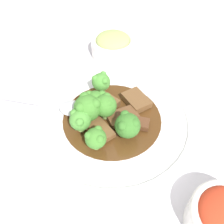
{
  "coord_description": "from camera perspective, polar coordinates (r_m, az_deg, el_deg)",
  "views": [
    {
      "loc": [
        0.26,
        -0.21,
        0.41
      ],
      "look_at": [
        0.0,
        0.0,
        0.03
      ],
      "focal_mm": 42.0,
      "sensor_mm": 36.0,
      "label": 1
    }
  ],
  "objects": [
    {
      "name": "beef_strip_3",
      "position": [
        0.49,
        -3.04,
        -3.62
      ],
      "size": [
        0.07,
        0.04,
        0.01
      ],
      "color": "brown",
      "rests_on": "main_plate"
    },
    {
      "name": "broccoli_floret_6",
      "position": [
        0.49,
        -1.49,
        1.46
      ],
      "size": [
        0.04,
        0.04,
        0.05
      ],
      "color": "#7FA84C",
      "rests_on": "main_plate"
    },
    {
      "name": "broccoli_floret_5",
      "position": [
        0.51,
        -3.66,
        2.28
      ],
      "size": [
        0.04,
        0.04,
        0.05
      ],
      "color": "#8EB756",
      "rests_on": "main_plate"
    },
    {
      "name": "broccoli_floret_1",
      "position": [
        0.47,
        3.42,
        -2.86
      ],
      "size": [
        0.05,
        0.05,
        0.05
      ],
      "color": "#8EB756",
      "rests_on": "main_plate"
    },
    {
      "name": "serving_spoon",
      "position": [
        0.53,
        -9.88,
        0.99
      ],
      "size": [
        0.16,
        0.14,
        0.01
      ],
      "color": "#B7B7BC",
      "rests_on": "main_plate"
    },
    {
      "name": "ground_plane",
      "position": [
        0.53,
        0.0,
        -2.46
      ],
      "size": [
        4.0,
        4.0,
        0.0
      ],
      "primitive_type": "plane",
      "color": "silver"
    },
    {
      "name": "broccoli_floret_2",
      "position": [
        0.48,
        -6.92,
        -1.66
      ],
      "size": [
        0.04,
        0.04,
        0.05
      ],
      "color": "#8EB756",
      "rests_on": "main_plate"
    },
    {
      "name": "broccoli_floret_4",
      "position": [
        0.49,
        -5.4,
        0.96
      ],
      "size": [
        0.05,
        0.05,
        0.06
      ],
      "color": "#7FA84C",
      "rests_on": "main_plate"
    },
    {
      "name": "beef_strip_1",
      "position": [
        0.51,
        2.28,
        -1.0
      ],
      "size": [
        0.05,
        0.07,
        0.01
      ],
      "color": "brown",
      "rests_on": "main_plate"
    },
    {
      "name": "broccoli_floret_0",
      "position": [
        0.54,
        -2.39,
        6.58
      ],
      "size": [
        0.04,
        0.04,
        0.05
      ],
      "color": "#7FA84C",
      "rests_on": "main_plate"
    },
    {
      "name": "beef_strip_2",
      "position": [
        0.5,
        5.39,
        -2.35
      ],
      "size": [
        0.05,
        0.05,
        0.01
      ],
      "color": "#56331E",
      "rests_on": "main_plate"
    },
    {
      "name": "main_plate",
      "position": [
        0.52,
        0.0,
        -1.76
      ],
      "size": [
        0.31,
        0.31,
        0.02
      ],
      "color": "white",
      "rests_on": "ground_plane"
    },
    {
      "name": "beef_strip_4",
      "position": [
        0.54,
        5.04,
        2.83
      ],
      "size": [
        0.06,
        0.05,
        0.01
      ],
      "color": "brown",
      "rests_on": "main_plate"
    },
    {
      "name": "broccoli_floret_3",
      "position": [
        0.45,
        -3.57,
        -5.68
      ],
      "size": [
        0.04,
        0.04,
        0.05
      ],
      "color": "#7FA84C",
      "rests_on": "main_plate"
    },
    {
      "name": "side_bowl_appetizer",
      "position": [
        0.68,
        0.2,
        14.35
      ],
      "size": [
        0.11,
        0.11,
        0.06
      ],
      "color": "white",
      "rests_on": "ground_plane"
    },
    {
      "name": "beef_strip_0",
      "position": [
        0.53,
        -1.32,
        2.36
      ],
      "size": [
        0.05,
        0.04,
        0.01
      ],
      "color": "brown",
      "rests_on": "main_plate"
    }
  ]
}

